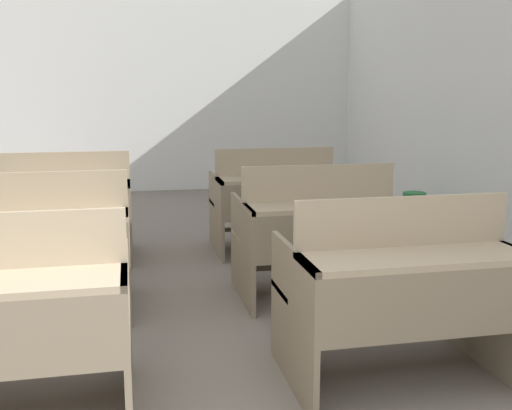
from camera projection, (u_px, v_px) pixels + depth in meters
The scene contains 9 objects.
wall_back at pixel (133, 92), 8.29m from camera, with size 6.38×0.06×2.78m.
wall_right_with_window at pixel (494, 92), 5.41m from camera, with size 0.06×7.43×2.78m.
bench_front_left at pixel (0, 320), 2.48m from camera, with size 1.05×0.75×0.91m.
bench_front_right at pixel (399, 290), 2.86m from camera, with size 1.05×0.75×0.91m.
bench_second_left at pixel (43, 245), 3.71m from camera, with size 1.05×0.75×0.91m.
bench_second_right at pixel (318, 232), 4.06m from camera, with size 1.05×0.75×0.91m.
bench_third_left at pixel (66, 207), 4.92m from camera, with size 1.05×0.75×0.91m.
bench_third_right at pixel (274, 200), 5.27m from camera, with size 1.05×0.75×0.91m.
wastepaper_bin at pixel (414, 209), 6.27m from camera, with size 0.24×0.24×0.36m.
Camera 1 is at (-0.09, -1.15, 1.39)m, focal length 42.00 mm.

